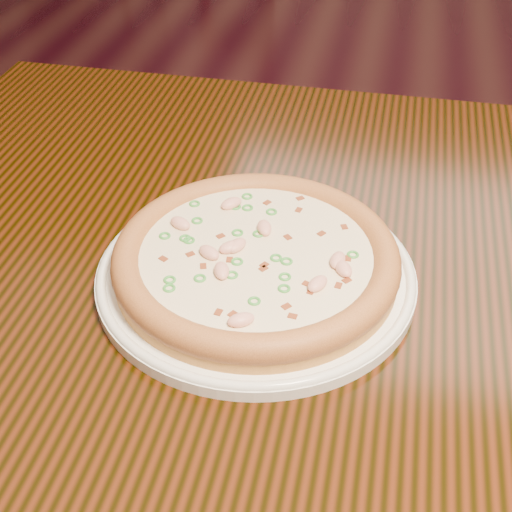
# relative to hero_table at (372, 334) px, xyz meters

# --- Properties ---
(ground) EXTENTS (9.00, 9.00, 0.00)m
(ground) POSITION_rel_hero_table_xyz_m (-0.01, 0.34, -0.65)
(ground) COLOR black
(hero_table) EXTENTS (1.20, 0.80, 0.75)m
(hero_table) POSITION_rel_hero_table_xyz_m (0.00, 0.00, 0.00)
(hero_table) COLOR black
(hero_table) RESTS_ON ground
(plate) EXTENTS (0.31, 0.31, 0.02)m
(plate) POSITION_rel_hero_table_xyz_m (-0.12, -0.05, 0.11)
(plate) COLOR white
(plate) RESTS_ON hero_table
(pizza) EXTENTS (0.28, 0.28, 0.03)m
(pizza) POSITION_rel_hero_table_xyz_m (-0.12, -0.05, 0.13)
(pizza) COLOR gold
(pizza) RESTS_ON plate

